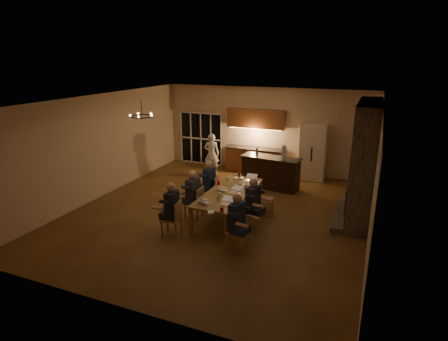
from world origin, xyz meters
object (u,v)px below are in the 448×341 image
chair_right_mid (250,214)px  laptop_a (205,198)px  person_left_far (209,183)px  standing_person (212,154)px  plate_far (250,184)px  bar_island (271,172)px  laptop_e (238,175)px  redcup_mid (219,183)px  chair_left_near (171,218)px  laptop_d (235,189)px  can_cola (239,175)px  person_right_mid (253,204)px  bar_bottle (257,151)px  chair_right_far (265,199)px  mug_front (220,194)px  mug_mid (240,185)px  dining_table (229,204)px  person_left_near (172,209)px  chair_left_far (210,191)px  redcup_near (222,209)px  chandelier (142,116)px  laptop_b (227,201)px  can_right (245,188)px  person_left_mid (193,195)px  can_silver (218,199)px  plate_left (203,200)px  mug_back (228,179)px  chair_left_mid (194,203)px  laptop_f (251,177)px  plate_near (235,200)px  bar_blender (284,153)px  person_right_near (237,222)px  laptop_c (223,186)px

chair_right_mid → laptop_a: laptop_a is taller
person_left_far → standing_person: (-1.20, 2.84, 0.09)m
plate_far → bar_island: bearing=88.8°
laptop_e → redcup_mid: 0.86m
laptop_a → chair_left_near: bearing=63.8°
laptop_d → can_cola: 1.45m
person_right_mid → redcup_mid: 1.55m
person_left_far → bar_bottle: (0.74, 2.27, 0.51)m
chair_right_far → mug_front: (-0.96, -1.00, 0.36)m
chair_left_near → mug_mid: size_ratio=8.90×
dining_table → chair_right_far: 1.04m
person_left_near → standing_person: size_ratio=0.89×
chair_left_far → mug_mid: bearing=70.9°
chair_right_far → chair_left_near: bearing=140.3°
redcup_near → chandelier: bearing=162.8°
laptop_b → can_right: bearing=90.3°
person_left_near → person_left_mid: same height
chair_right_mid → person_left_far: person_left_far is taller
person_left_near → mug_front: bearing=143.3°
mug_mid → laptop_a: bearing=-105.5°
laptop_b → can_right: size_ratio=2.67×
can_silver → chair_left_near: bearing=-137.8°
mug_front → can_cola: 1.74m
redcup_mid → redcup_near: bearing=-64.4°
plate_left → chair_right_far: bearing=50.2°
person_right_mid → plate_left: (-1.20, -0.42, 0.07)m
laptop_e → mug_back: (-0.21, -0.32, -0.06)m
chair_left_mid → plate_left: chair_left_mid is taller
mug_mid → plate_far: (0.22, 0.27, -0.04)m
person_left_near → laptop_f: 2.89m
person_right_mid → standing_person: 4.85m
laptop_b → can_cola: (-0.50, 2.23, -0.05)m
laptop_b → can_silver: 0.36m
chair_left_near → can_silver: chair_left_near is taller
dining_table → mug_mid: (0.15, 0.48, 0.43)m
chair_left_mid → chair_left_far: 0.99m
laptop_d → can_silver: size_ratio=2.67×
mug_mid → plate_left: size_ratio=0.36×
mug_mid → plate_near: (0.23, -1.01, -0.04)m
bar_island → mug_back: bearing=-105.1°
mug_front → laptop_b: bearing=-50.1°
person_left_mid → person_left_far: (-0.00, 1.06, 0.00)m
redcup_near → plate_left: bearing=146.2°
can_silver → bar_blender: bar_blender is taller
person_right_near → can_cola: person_right_near is taller
person_right_near → laptop_f: person_right_near is taller
laptop_f → chandelier: bearing=-153.9°
dining_table → person_right_mid: person_right_mid is taller
bar_island → laptop_c: size_ratio=6.20×
chair_left_mid → person_left_near: size_ratio=0.64×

